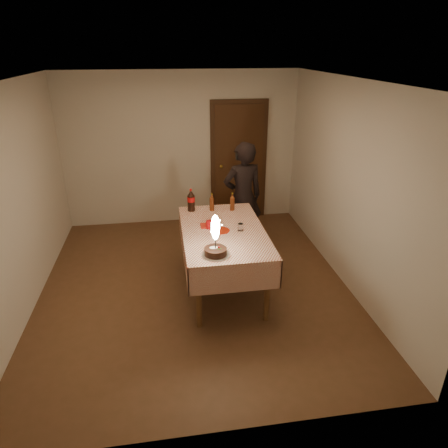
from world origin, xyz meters
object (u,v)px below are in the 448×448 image
Objects in this scene: cola_bottle at (191,200)px; amber_bottle_right at (232,202)px; photographer at (243,197)px; birthday_cake at (216,244)px; red_plate at (221,230)px; dining_table at (223,238)px; amber_bottle_left at (212,203)px; clear_cup at (240,227)px; red_cup at (209,225)px.

cola_bottle is 0.57m from amber_bottle_right.
birthday_cake is at bearing -110.52° from photographer.
photographer is (0.50, 1.13, -0.00)m from red_plate.
red_plate is 0.79m from cola_bottle.
dining_table is 6.75× the size of amber_bottle_left.
clear_cup reaches higher than dining_table.
amber_bottle_left is 0.28m from amber_bottle_right.
red_plate is 0.68m from amber_bottle_left.
amber_bottle_left reaches higher than dining_table.
amber_bottle_right is (0.26, 0.65, 0.11)m from red_plate.
birthday_cake is 0.70m from red_cup.
clear_cup is 1.19m from photographer.
photographer is (0.47, 1.12, 0.11)m from dining_table.
photographer reaches higher than amber_bottle_right.
dining_table is 7.82× the size of red_plate.
birthday_cake is at bearing -83.05° from cola_bottle.
clear_cup is at bearing 56.13° from birthday_cake.
clear_cup is 0.05× the size of photographer.
birthday_cake reaches higher than amber_bottle_left.
birthday_cake reaches higher than dining_table.
amber_bottle_left is 0.71m from photographer.
cola_bottle is 0.93m from photographer.
amber_bottle_right is at bearing -5.26° from amber_bottle_left.
photographer reaches higher than clear_cup.
red_plate is at bearing 76.33° from birthday_cake.
amber_bottle_right is at bearing -117.00° from photographer.
birthday_cake reaches higher than amber_bottle_right.
red_cup is at bearing -121.55° from photographer.
cola_bottle is (-0.34, 0.70, 0.26)m from dining_table.
amber_bottle_left is at bearing 111.00° from clear_cup.
amber_bottle_left is at bearing 174.74° from amber_bottle_right.
photographer is (0.64, 1.04, -0.05)m from red_cup.
photographer is at bearing 69.48° from birthday_cake.
dining_table is at bearing -109.35° from amber_bottle_right.
photographer is (0.53, 0.46, -0.12)m from amber_bottle_left.
clear_cup reaches higher than red_plate.
clear_cup is at bearing -11.13° from dining_table.
cola_bottle is 0.19× the size of photographer.
birthday_cake reaches higher than red_cup.
photographer is at bearing 77.29° from clear_cup.
dining_table is at bearing 26.16° from red_plate.
photographer is at bearing 66.05° from red_plate.
red_cup is (0.01, 0.70, -0.08)m from birthday_cake.
dining_table is 6.75× the size of amber_bottle_right.
dining_table is 1.02× the size of photographer.
red_cup is (-0.17, 0.08, 0.16)m from dining_table.
amber_bottle_right is (0.56, -0.07, -0.03)m from cola_bottle.
red_plate is at bearing -35.73° from red_cup.
dining_table is 0.26m from clear_cup.
cola_bottle is 1.25× the size of amber_bottle_left.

